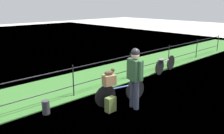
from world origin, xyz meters
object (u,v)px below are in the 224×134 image
object	(u,v)px
backpack_on_paving	(111,104)
mooring_bollard	(46,107)
cyclist_person	(135,73)
wooden_crate	(109,80)
terrier_dog	(110,72)
bicycle_parked	(165,64)
bicycle_main	(120,92)

from	to	relation	value
backpack_on_paving	mooring_bollard	distance (m)	1.70
cyclist_person	mooring_bollard	xyz separation A→B (m)	(-1.95, 1.34, -0.82)
cyclist_person	backpack_on_paving	xyz separation A→B (m)	(-0.62, 0.29, -0.80)
wooden_crate	terrier_dog	world-z (taller)	terrier_dog
terrier_dog	bicycle_parked	world-z (taller)	terrier_dog
mooring_bollard	bicycle_parked	size ratio (longest dim) A/B	0.23
backpack_on_paving	mooring_bollard	world-z (taller)	backpack_on_paving
terrier_dog	cyclist_person	world-z (taller)	cyclist_person
cyclist_person	backpack_on_paving	distance (m)	1.05
bicycle_main	backpack_on_paving	xyz separation A→B (m)	(-0.55, -0.19, -0.14)
terrier_dog	cyclist_person	xyz separation A→B (m)	(0.40, -0.55, 0.01)
wooden_crate	cyclist_person	size ratio (longest dim) A/B	0.19
terrier_dog	backpack_on_paving	distance (m)	0.87
wooden_crate	bicycle_parked	size ratio (longest dim) A/B	0.20
bicycle_parked	mooring_bollard	bearing A→B (deg)	-178.99
bicycle_main	terrier_dog	distance (m)	0.74
wooden_crate	bicycle_parked	world-z (taller)	wooden_crate
cyclist_person	mooring_bollard	bearing A→B (deg)	145.65
mooring_bollard	bicycle_parked	bearing A→B (deg)	1.01
backpack_on_paving	bicycle_main	bearing A→B (deg)	-164.06
wooden_crate	backpack_on_paving	distance (m)	0.67
bicycle_main	bicycle_parked	xyz separation A→B (m)	(3.63, 0.96, -0.00)
wooden_crate	backpack_on_paving	size ratio (longest dim) A/B	0.80
backpack_on_paving	bicycle_parked	bearing A→B (deg)	-167.47
terrier_dog	bicycle_parked	xyz separation A→B (m)	(3.97, 0.88, -0.66)
wooden_crate	cyclist_person	distance (m)	0.73
wooden_crate	terrier_dog	distance (m)	0.22
bicycle_parked	terrier_dog	bearing A→B (deg)	-167.46
terrier_dog	backpack_on_paving	size ratio (longest dim) A/B	0.81
mooring_bollard	wooden_crate	bearing A→B (deg)	-26.96
cyclist_person	backpack_on_paving	world-z (taller)	cyclist_person
terrier_dog	bicycle_main	bearing A→B (deg)	-12.68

